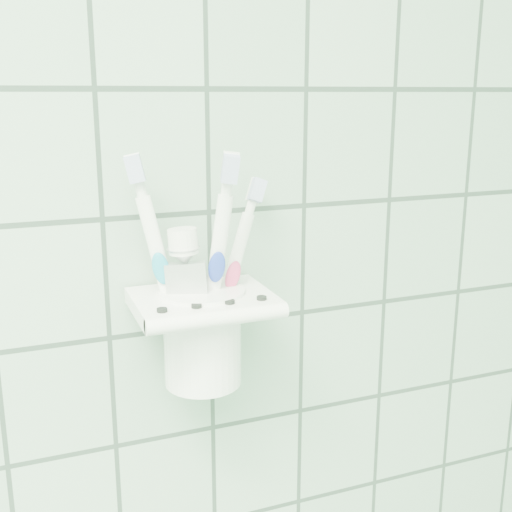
{
  "coord_description": "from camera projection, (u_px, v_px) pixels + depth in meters",
  "views": [
    {
      "loc": [
        0.5,
        0.64,
        1.47
      ],
      "look_at": [
        0.68,
        1.1,
        1.34
      ],
      "focal_mm": 45.0,
      "sensor_mm": 36.0,
      "label": 1
    }
  ],
  "objects": [
    {
      "name": "toothbrush_orange",
      "position": [
        201.0,
        260.0,
        0.56
      ],
      "size": [
        0.03,
        0.05,
        0.2
      ],
      "rotation": [
        0.17,
        0.13,
        -0.24
      ],
      "color": "white",
      "rests_on": "cup"
    },
    {
      "name": "toothbrush_blue",
      "position": [
        200.0,
        277.0,
        0.54
      ],
      "size": [
        0.07,
        0.04,
        0.18
      ],
      "rotation": [
        -0.23,
        0.36,
        -0.1
      ],
      "color": "white",
      "rests_on": "cup"
    },
    {
      "name": "cup",
      "position": [
        202.0,
        332.0,
        0.56
      ],
      "size": [
        0.08,
        0.08,
        0.09
      ],
      "color": "white",
      "rests_on": "holder_bracket"
    },
    {
      "name": "toothpaste_tube",
      "position": [
        193.0,
        294.0,
        0.55
      ],
      "size": [
        0.04,
        0.04,
        0.14
      ],
      "rotation": [
        -0.02,
        -0.06,
        -0.33
      ],
      "color": "silver",
      "rests_on": "cup"
    },
    {
      "name": "holder_bracket",
      "position": [
        202.0,
        303.0,
        0.55
      ],
      "size": [
        0.12,
        0.1,
        0.04
      ],
      "color": "white",
      "rests_on": "wall_back"
    },
    {
      "name": "toothbrush_pink",
      "position": [
        187.0,
        266.0,
        0.54
      ],
      "size": [
        0.05,
        0.03,
        0.2
      ],
      "rotation": [
        -0.01,
        -0.21,
        -0.24
      ],
      "color": "white",
      "rests_on": "cup"
    }
  ]
}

